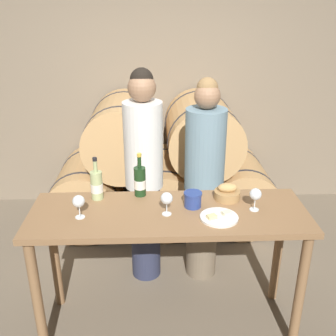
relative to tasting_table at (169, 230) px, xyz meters
name	(u,v)px	position (x,y,z in m)	size (l,w,h in m)	color
ground_plane	(169,322)	(0.00, 0.00, -0.78)	(10.00, 10.00, 0.00)	#726654
stone_wall_back	(161,58)	(0.00, 2.04, 0.82)	(10.00, 0.12, 3.20)	#7F705B
barrel_stack	(163,169)	(0.00, 1.45, -0.19)	(2.23, 0.94, 1.32)	tan
tasting_table	(169,230)	(0.00, 0.00, 0.00)	(1.77, 0.59, 0.92)	olive
person_left	(144,176)	(-0.17, 0.58, 0.12)	(0.29, 0.29, 1.73)	#2D334C
person_right	(204,181)	(0.30, 0.58, 0.07)	(0.31, 0.31, 1.66)	#756651
wine_bottle_red	(140,181)	(-0.19, 0.24, 0.24)	(0.08, 0.08, 0.31)	#193819
wine_bottle_white	(97,185)	(-0.47, 0.20, 0.24)	(0.08, 0.08, 0.30)	#ADBC7F
blue_crock	(193,199)	(0.16, 0.06, 0.19)	(0.12, 0.12, 0.10)	navy
bread_basket	(227,193)	(0.40, 0.16, 0.18)	(0.17, 0.17, 0.11)	#A87F4C
cheese_plate	(219,217)	(0.31, -0.10, 0.15)	(0.24, 0.24, 0.04)	white
wine_glass_far_left	(79,202)	(-0.55, -0.05, 0.25)	(0.08, 0.08, 0.15)	white
wine_glass_left	(167,199)	(-0.01, -0.04, 0.25)	(0.08, 0.08, 0.15)	white
wine_glass_center	(255,195)	(0.55, 0.00, 0.25)	(0.08, 0.08, 0.15)	white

